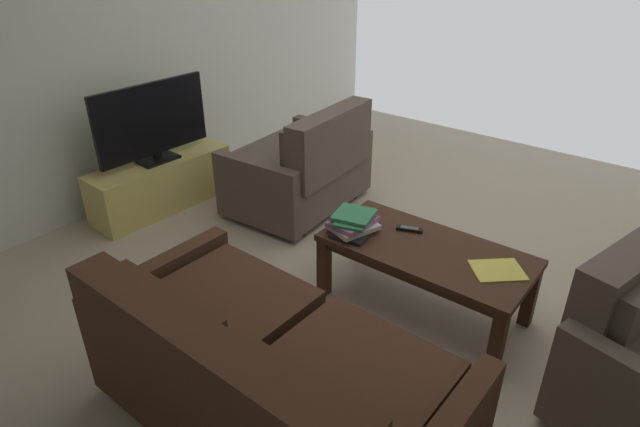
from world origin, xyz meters
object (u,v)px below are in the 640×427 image
(tv_stand, at_px, (162,184))
(flat_tv, at_px, (152,122))
(loose_magazine, at_px, (498,270))
(book_stack, at_px, (354,223))
(coffee_table, at_px, (426,257))
(loveseat_near, at_px, (303,167))
(sofa_main, at_px, (265,378))
(tv_remote, at_px, (410,229))

(tv_stand, xyz_separation_m, flat_tv, (-0.00, 0.00, 0.54))
(tv_stand, bearing_deg, loose_magazine, -177.06)
(flat_tv, xyz_separation_m, book_stack, (-1.94, -0.01, -0.25))
(coffee_table, bearing_deg, loveseat_near, -22.48)
(sofa_main, bearing_deg, tv_stand, -26.96)
(sofa_main, bearing_deg, tv_remote, -87.20)
(flat_tv, bearing_deg, book_stack, -179.76)
(coffee_table, relative_size, loose_magazine, 4.51)
(sofa_main, bearing_deg, loose_magazine, -112.21)
(sofa_main, xyz_separation_m, loveseat_near, (1.33, -1.87, 0.01))
(tv_stand, xyz_separation_m, book_stack, (-1.94, -0.01, 0.29))
(sofa_main, height_order, tv_remote, sofa_main)
(coffee_table, xyz_separation_m, flat_tv, (2.38, 0.12, 0.37))
(flat_tv, bearing_deg, coffee_table, -177.02)
(tv_remote, bearing_deg, loveseat_near, -21.15)
(tv_stand, distance_m, flat_tv, 0.54)
(coffee_table, xyz_separation_m, tv_remote, (0.18, -0.11, 0.08))
(flat_tv, distance_m, loose_magazine, 2.82)
(book_stack, bearing_deg, tv_remote, -140.21)
(book_stack, distance_m, loose_magazine, 0.88)
(sofa_main, bearing_deg, book_stack, -73.92)
(sofa_main, distance_m, coffee_table, 1.28)
(sofa_main, relative_size, loose_magazine, 6.39)
(tv_stand, bearing_deg, loveseat_near, -142.83)
(coffee_table, xyz_separation_m, loose_magazine, (-0.42, -0.02, 0.07))
(loose_magazine, bearing_deg, book_stack, -123.34)
(sofa_main, relative_size, flat_tv, 1.76)
(loveseat_near, height_order, book_stack, loveseat_near)
(tv_stand, relative_size, tv_remote, 7.33)
(tv_stand, height_order, tv_remote, tv_remote)
(loose_magazine, bearing_deg, tv_stand, -129.37)
(book_stack, distance_m, tv_remote, 0.35)
(flat_tv, bearing_deg, tv_stand, -61.89)
(coffee_table, relative_size, tv_stand, 1.01)
(tv_remote, height_order, loose_magazine, tv_remote)
(sofa_main, xyz_separation_m, tv_stand, (2.27, -1.16, -0.15))
(loveseat_near, height_order, tv_stand, loveseat_near)
(book_stack, relative_size, loose_magazine, 1.28)
(flat_tv, height_order, loose_magazine, flat_tv)
(sofa_main, distance_m, loose_magazine, 1.41)
(book_stack, bearing_deg, flat_tv, 0.24)
(sofa_main, height_order, book_stack, sofa_main)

